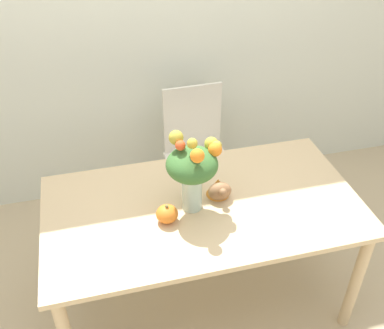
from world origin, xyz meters
TOP-DOWN VIEW (x-y plane):
  - ground_plane at (0.00, 0.00)m, footprint 12.00×12.00m
  - wall_back at (0.00, 1.19)m, footprint 8.00×0.06m
  - dining_table at (0.00, 0.00)m, footprint 1.58×0.86m
  - flower_vase at (-0.05, -0.00)m, footprint 0.27×0.25m
  - pumpkin at (-0.20, -0.07)m, footprint 0.11×0.11m
  - turkey_figurine at (0.09, 0.04)m, footprint 0.12×0.16m
  - dining_chair_near_window at (0.18, 0.78)m, footprint 0.43×0.43m

SIDE VIEW (x-z plane):
  - ground_plane at x=0.00m, z-range 0.00..0.00m
  - dining_chair_near_window at x=0.18m, z-range 0.01..0.94m
  - dining_table at x=0.00m, z-range 0.28..1.01m
  - pumpkin at x=-0.20m, z-range 0.72..0.82m
  - turkey_figurine at x=0.09m, z-range 0.73..0.83m
  - flower_vase at x=-0.05m, z-range 0.76..1.17m
  - wall_back at x=0.00m, z-range 0.00..2.70m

